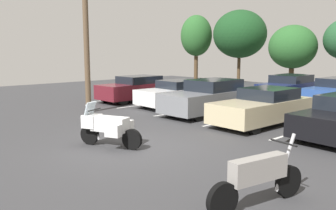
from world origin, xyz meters
TOP-DOWN VIEW (x-y plane):
  - ground at (0.00, 0.00)m, footprint 44.00×44.00m
  - motorcycle_touring at (-0.54, -0.54)m, footprint 1.97×1.26m
  - motorcycle_second at (4.88, -0.75)m, footprint 0.70×2.31m
  - parking_stripes at (-0.56, 6.05)m, footprint 17.60×4.64m
  - car_maroon at (-7.91, 6.08)m, footprint 2.04×4.40m
  - car_white at (-4.79, 6.43)m, footprint 1.94×4.34m
  - car_grey at (-2.22, 6.01)m, footprint 2.05×4.86m
  - car_champagne at (0.75, 5.78)m, footprint 1.93×4.65m
  - car_far_navy at (-2.39, 13.52)m, footprint 2.07×4.73m
  - utility_pole at (-6.33, 2.12)m, footprint 0.83×1.70m
  - tree_rear at (-11.28, 20.47)m, footprint 4.79×4.79m
  - tree_center at (-15.83, 19.60)m, footprint 3.07×3.07m
  - tree_center_right at (-5.60, 19.57)m, footprint 3.65×3.65m

SIDE VIEW (x-z plane):
  - ground at x=0.00m, z-range -0.10..0.00m
  - parking_stripes at x=-0.56m, z-range 0.00..0.01m
  - motorcycle_second at x=4.88m, z-range -0.07..1.21m
  - motorcycle_touring at x=-0.54m, z-range -0.04..1.30m
  - car_white at x=-4.79m, z-range 0.00..1.36m
  - car_champagne at x=0.75m, z-range -0.02..1.40m
  - car_far_navy at x=-2.39m, z-range -0.01..1.44m
  - car_maroon at x=-7.91m, z-range 0.00..1.44m
  - car_grey at x=-2.22m, z-range -0.02..1.54m
  - tree_center_right at x=-5.60m, z-range 0.74..5.60m
  - tree_center at x=-15.83m, z-range 1.16..7.49m
  - utility_pole at x=-6.33m, z-range 0.16..8.50m
  - tree_rear at x=-11.28m, z-range 1.11..7.62m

